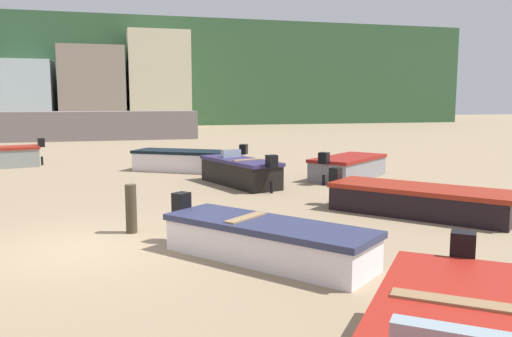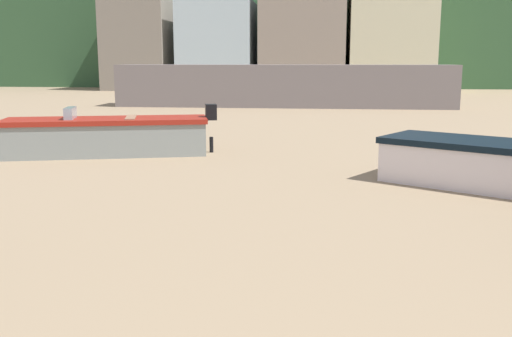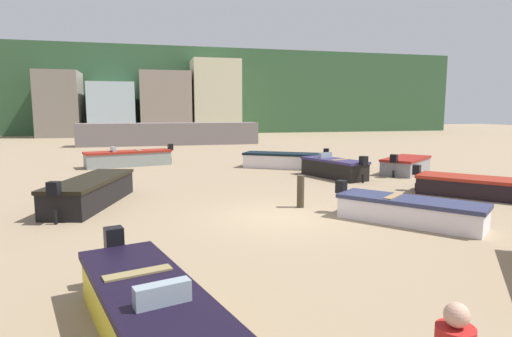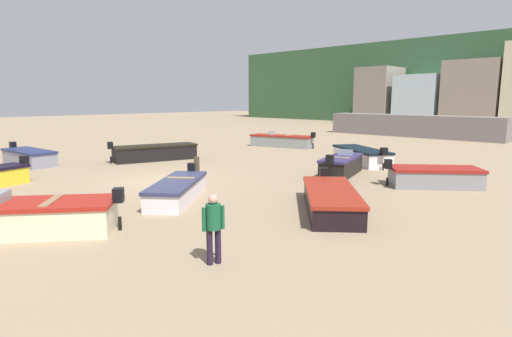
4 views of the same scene
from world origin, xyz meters
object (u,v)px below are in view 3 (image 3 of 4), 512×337
Objects in this scene: boat_black_3 at (481,187)px; boat_grey_7 at (129,158)px; boat_yellow_8 at (148,311)px; boat_white_9 at (284,160)px; boat_white_1 at (409,210)px; mooring_post_near_water at (301,191)px; boat_black_5 at (334,168)px; boat_grey_0 at (406,165)px; boat_black_6 at (91,192)px.

boat_black_3 is 18.71m from boat_grey_7.
boat_yellow_8 reaches higher than boat_black_3.
boat_yellow_8 is 0.93× the size of boat_white_9.
boat_yellow_8 is (-12.42, -7.44, 0.05)m from boat_black_3.
boat_black_3 reaches higher than boat_white_1.
boat_grey_7 reaches higher than mooring_post_near_water.
boat_black_5 is 12.30m from boat_grey_7.
boat_yellow_8 is (-9.04, -13.35, -0.05)m from boat_black_5.
boat_grey_0 is 3.50× the size of mooring_post_near_water.
boat_white_9 is at bearing 89.86° from boat_black_5.
boat_grey_0 is 6.40m from boat_black_3.
boat_grey_0 reaches higher than mooring_post_near_water.
boat_grey_7 is (-14.35, 6.73, 0.05)m from boat_grey_0.
boat_white_1 is at bearing -117.61° from boat_black_5.
mooring_post_near_water is (-8.27, -6.27, 0.13)m from boat_grey_0.
boat_grey_0 is at bearing -139.11° from boat_black_3.
boat_grey_7 is at bearing -84.83° from boat_black_3.
boat_black_3 is 4.11× the size of mooring_post_near_water.
boat_white_1 is 1.01× the size of boat_black_5.
boat_white_9 reaches higher than boat_white_1.
boat_black_5 reaches higher than boat_white_1.
mooring_post_near_water is (6.08, -12.99, 0.08)m from boat_grey_7.
boat_white_1 is at bearing -166.80° from boat_grey_7.
mooring_post_near_water is (-3.93, -5.84, 0.08)m from boat_black_5.
boat_black_5 is 11.49m from boat_black_6.
boat_white_9 is at bearing -124.62° from boat_grey_7.
boat_black_5 is 0.76× the size of boat_grey_7.
boat_yellow_8 is at bearing -172.06° from boat_white_9.
boat_white_9 reaches higher than mooring_post_near_water.
boat_black_6 reaches higher than boat_black_3.
boat_grey_7 is (-13.40, 13.06, 0.09)m from boat_black_3.
boat_grey_7 is at bearing 127.11° from boat_black_5.
boat_grey_0 is at bearing -90.86° from boat_white_9.
boat_black_6 is 10.84m from boat_grey_7.
boat_black_3 is 6.81m from boat_black_5.
boat_black_5 is (-3.39, 5.91, 0.10)m from boat_black_3.
boat_black_5 is 0.85× the size of boat_white_9.
boat_black_6 reaches higher than mooring_post_near_water.
boat_black_6 is at bearing 162.55° from mooring_post_near_water.
boat_black_3 is 1.13× the size of boat_black_5.
boat_yellow_8 is (1.86, -9.70, -0.05)m from boat_black_6.
boat_white_9 is (-1.25, 4.04, -0.03)m from boat_black_5.
boat_black_6 is at bearing 160.65° from boat_white_9.
boat_yellow_8 is at bearing -124.23° from mooring_post_near_water.
boat_grey_7 is at bearing -102.92° from boat_yellow_8.
boat_black_6 reaches higher than boat_grey_7.
boat_grey_7 reaches higher than boat_white_9.
boat_black_5 is at bearing -139.73° from boat_yellow_8.
boat_black_6 is (-10.89, -3.65, 0.00)m from boat_black_5.
mooring_post_near_water is at bearing -91.72° from boat_grey_0.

